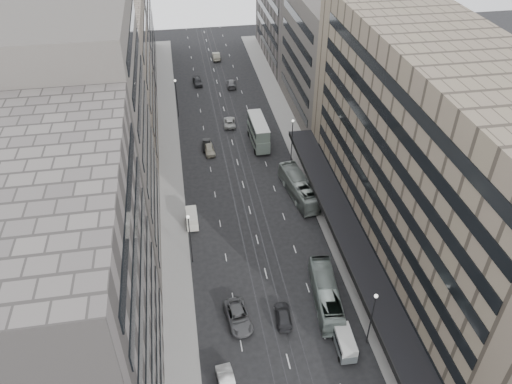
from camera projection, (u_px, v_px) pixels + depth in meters
ground at (278, 320)px, 61.75m from camera, size 220.00×220.00×0.00m
sidewalk_right at (300, 151)px, 92.91m from camera, size 4.00×125.00×0.15m
sidewalk_left at (170, 163)px, 89.68m from camera, size 4.00×125.00×0.15m
department_store at (437, 168)px, 61.99m from camera, size 19.20×60.00×30.00m
building_right_mid at (333, 57)px, 98.49m from camera, size 15.00×28.00×24.00m
building_right_far at (298, 3)px, 120.97m from camera, size 15.00×32.00×28.00m
building_left_a at (60, 315)px, 43.55m from camera, size 15.00×28.00×30.00m
building_left_b at (86, 139)px, 63.66m from camera, size 15.00×26.00×34.00m
building_left_c at (107, 83)px, 87.67m from camera, size 15.00×28.00×25.00m
building_left_d at (116, 16)px, 112.81m from camera, size 15.00×38.00×28.00m
lamp_right_near at (372, 313)px, 55.99m from camera, size 0.44×0.44×8.32m
lamp_right_far at (292, 135)px, 87.56m from camera, size 0.44×0.44×8.32m
lamp_left_near at (190, 234)px, 66.79m from camera, size 0.44×0.44×8.32m
lamp_left_far at (176, 94)px, 100.73m from camera, size 0.44×0.44×8.32m
bus_near at (326, 294)px, 63.02m from camera, size 3.90×11.78×3.22m
bus_far at (299, 187)px, 81.07m from camera, size 4.47×12.54×3.42m
double_decker at (258, 132)px, 93.49m from camera, size 3.06×9.37×5.09m
vw_microbus at (345, 342)px, 57.49m from camera, size 2.18×4.50×2.39m
panel_van at (192, 218)px, 75.39m from camera, size 1.89×3.78×2.37m
sedan_1 at (227, 384)px, 53.80m from camera, size 2.21×5.03×1.61m
sedan_2 at (238, 317)px, 61.11m from camera, size 3.38×6.19×1.64m
sedan_3 at (283, 315)px, 61.43m from camera, size 2.37×4.88×1.37m
sedan_4 at (209, 149)px, 92.25m from camera, size 2.05×4.58×1.53m
sedan_5 at (207, 145)px, 93.59m from camera, size 1.84×4.34×1.39m
sedan_6 at (230, 122)px, 100.71m from camera, size 2.70×5.09×1.36m
sedan_7 at (231, 84)px, 115.28m from camera, size 2.33×5.07×1.43m
sedan_8 at (197, 81)px, 116.09m from camera, size 2.20×4.82×1.60m
sedan_9 at (216, 56)px, 128.41m from camera, size 1.84×5.12×1.68m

